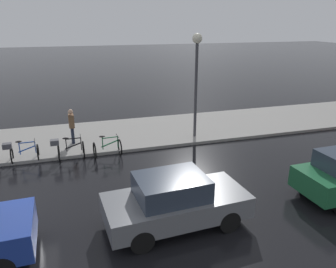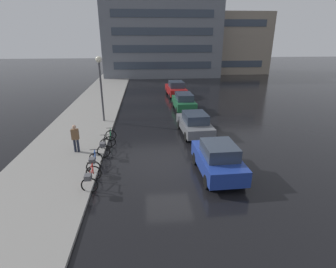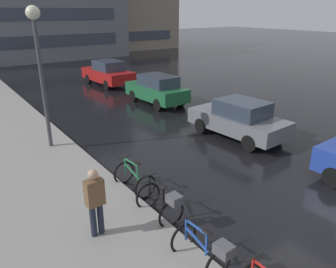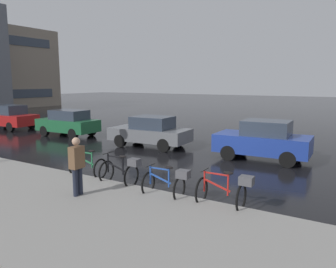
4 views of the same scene
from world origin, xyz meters
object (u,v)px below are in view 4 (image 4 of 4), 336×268
at_px(bicycle_nearest, 226,190).
at_px(bicycle_third, 122,171).
at_px(car_red, 8,117).
at_px(pedestrian, 77,165).
at_px(bicycle_second, 168,182).
at_px(bicycle_farthest, 88,166).
at_px(car_grey, 151,132).
at_px(car_blue, 263,140).
at_px(car_green, 68,123).

bearing_deg(bicycle_nearest, bicycle_third, 88.43).
bearing_deg(car_red, pedestrian, -116.81).
bearing_deg(car_red, bicycle_second, -109.91).
distance_m(bicycle_second, car_red, 18.04).
xyz_separation_m(bicycle_nearest, pedestrian, (-1.51, 3.78, 0.50)).
distance_m(bicycle_third, bicycle_farthest, 1.65).
bearing_deg(bicycle_second, bicycle_farthest, 83.41).
bearing_deg(car_grey, car_blue, -88.87).
xyz_separation_m(car_blue, car_green, (0.02, 11.87, -0.02)).
xyz_separation_m(bicycle_third, car_red, (5.89, 15.10, 0.32)).
xyz_separation_m(car_blue, pedestrian, (-7.51, 3.06, 0.17)).
bearing_deg(car_green, car_grey, -91.22).
distance_m(bicycle_third, car_blue, 6.54).
height_order(bicycle_nearest, car_blue, car_blue).
bearing_deg(bicycle_third, bicycle_farthest, 84.71).
height_order(bicycle_third, car_grey, car_grey).
bearing_deg(car_green, bicycle_second, -119.45).
xyz_separation_m(bicycle_second, car_green, (6.17, 10.93, 0.33)).
height_order(bicycle_nearest, bicycle_third, bicycle_third).
relative_size(bicycle_nearest, pedestrian, 0.80).
bearing_deg(car_blue, car_grey, 91.13).
bearing_deg(bicycle_farthest, car_grey, 12.39).
height_order(bicycle_nearest, car_green, car_green).
relative_size(bicycle_nearest, car_green, 0.36).
relative_size(bicycle_third, car_green, 0.34).
xyz_separation_m(bicycle_third, car_blue, (5.90, -2.80, 0.33)).
relative_size(bicycle_nearest, car_red, 0.32).
height_order(bicycle_nearest, car_grey, car_grey).
relative_size(car_green, pedestrian, 2.20).
distance_m(bicycle_farthest, car_grey, 5.78).
distance_m(car_red, pedestrian, 16.63).
bearing_deg(car_green, pedestrian, -130.49).
height_order(bicycle_third, pedestrian, pedestrian).
xyz_separation_m(bicycle_nearest, bicycle_second, (-0.16, 1.66, -0.02)).
bearing_deg(car_red, car_grey, -90.49).
relative_size(bicycle_third, bicycle_farthest, 1.12).
relative_size(bicycle_second, bicycle_third, 1.01).
bearing_deg(bicycle_farthest, car_red, 66.90).
bearing_deg(car_grey, bicycle_farthest, -167.61).
distance_m(car_green, pedestrian, 11.59).
bearing_deg(pedestrian, car_green, 49.51).
bearing_deg(car_grey, pedestrian, -160.44).
xyz_separation_m(bicycle_third, car_grey, (5.79, 2.88, 0.27)).
height_order(car_green, car_red, car_red).
height_order(bicycle_second, car_grey, car_grey).
xyz_separation_m(bicycle_nearest, car_green, (6.01, 12.59, 0.31)).
relative_size(bicycle_second, car_blue, 0.35).
distance_m(car_blue, car_red, 17.90).
relative_size(car_blue, car_grey, 0.94).
distance_m(bicycle_third, car_red, 16.21).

